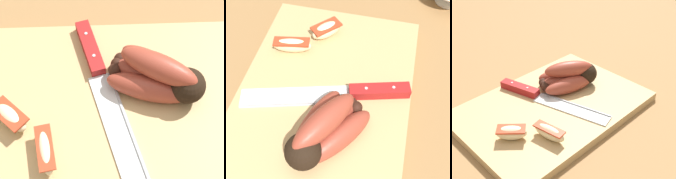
# 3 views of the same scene
# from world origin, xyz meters

# --- Properties ---
(ground_plane) EXTENTS (6.00, 6.00, 0.00)m
(ground_plane) POSITION_xyz_m (0.00, 0.00, 0.00)
(ground_plane) COLOR olive
(cutting_board) EXTENTS (0.41, 0.29, 0.02)m
(cutting_board) POSITION_xyz_m (-0.00, 0.01, 0.01)
(cutting_board) COLOR tan
(cutting_board) RESTS_ON ground_plane
(banana_bunch) EXTENTS (0.15, 0.12, 0.07)m
(banana_bunch) POSITION_xyz_m (0.08, 0.04, 0.05)
(banana_bunch) COLOR black
(banana_bunch) RESTS_ON cutting_board
(chefs_knife) EXTENTS (0.10, 0.28, 0.02)m
(chefs_knife) POSITION_xyz_m (-0.01, 0.06, 0.03)
(chefs_knife) COLOR silver
(chefs_knife) RESTS_ON cutting_board
(apple_wedge_near) EXTENTS (0.06, 0.06, 0.03)m
(apple_wedge_near) POSITION_xyz_m (-0.13, -0.01, 0.04)
(apple_wedge_near) COLOR beige
(apple_wedge_near) RESTS_ON cutting_board
(apple_wedge_middle) EXTENTS (0.03, 0.07, 0.03)m
(apple_wedge_middle) POSITION_xyz_m (-0.08, -0.07, 0.04)
(apple_wedge_middle) COLOR beige
(apple_wedge_middle) RESTS_ON cutting_board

